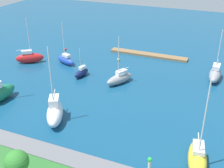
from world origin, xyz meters
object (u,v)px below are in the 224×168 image
Objects in this scene: harbor_beacon at (149,168)px; sailboat_red_by_breakwater at (30,58)px; pier_dock at (148,55)px; sailboat_gray_off_beacon at (215,74)px; sailboat_blue_far_south at (66,60)px; sailboat_gray_along_channel at (120,78)px; sailboat_white_near_pier at (55,112)px; mooring_buoy_yellow at (118,59)px; sailboat_yellow_mid_basin at (197,158)px; park_tree_midwest at (17,162)px; sailboat_navy_center_basin at (81,73)px; mooring_buoy_red at (66,49)px.

sailboat_red_by_breakwater is at bearing -35.85° from harbor_beacon.
sailboat_gray_off_beacon is (-17.83, 8.59, 1.11)m from pier_dock.
sailboat_blue_far_south is 0.92× the size of sailboat_gray_off_beacon.
sailboat_blue_far_south is 9.21m from sailboat_red_by_breakwater.
sailboat_red_by_breakwater is at bearing -67.74° from sailboat_gray_along_channel.
sailboat_white_near_pier is 1.29× the size of sailboat_blue_far_south.
sailboat_white_near_pier reaches higher than mooring_buoy_yellow.
park_tree_midwest is at bearing -66.30° from sailboat_yellow_mid_basin.
sailboat_blue_far_south reaches higher than park_tree_midwest.
pier_dock is 3.09× the size of sailboat_navy_center_basin.
mooring_buoy_red reaches higher than pier_dock.
mooring_buoy_red is (40.94, -33.43, -1.01)m from sailboat_yellow_mid_basin.
sailboat_yellow_mid_basin reaches higher than sailboat_navy_center_basin.
sailboat_yellow_mid_basin reaches higher than pier_dock.
mooring_buoy_red is (5.28, -8.66, -0.82)m from sailboat_blue_far_south.
mooring_buoy_red is at bearing -48.09° from harbor_beacon.
sailboat_gray_along_channel is (1.08, 18.49, 0.91)m from pier_dock.
sailboat_white_near_pier is 21.92× the size of mooring_buoy_red.
sailboat_gray_along_channel is 27.57m from sailboat_yellow_mid_basin.
sailboat_blue_far_south reaches higher than mooring_buoy_yellow.
pier_dock is at bearing -91.77° from park_tree_midwest.
pier_dock is 1.99× the size of sailboat_gray_along_channel.
pier_dock is 1.82× the size of sailboat_gray_off_beacon.
sailboat_gray_off_beacon reaches higher than mooring_buoy_yellow.
sailboat_blue_far_south is at bearing -16.30° from sailboat_red_by_breakwater.
sailboat_gray_along_channel is 0.78× the size of sailboat_yellow_mid_basin.
sailboat_white_near_pier is at bearing 11.26° from sailboat_gray_along_channel.
park_tree_midwest is 0.42× the size of sailboat_red_by_breakwater.
sailboat_white_near_pier is 35.64m from mooring_buoy_red.
park_tree_midwest is at bearing 135.46° from sailboat_blue_far_south.
sailboat_yellow_mid_basin reaches higher than mooring_buoy_yellow.
sailboat_navy_center_basin is at bearing 60.90° from pier_dock.
sailboat_blue_far_south is (30.60, -31.31, -2.30)m from harbor_beacon.
sailboat_gray_off_beacon is 18.55× the size of mooring_buoy_red.
sailboat_yellow_mid_basin is at bearing 1.40° from sailboat_gray_off_beacon.
sailboat_gray_off_beacon reaches higher than park_tree_midwest.
harbor_beacon is 0.27× the size of sailboat_white_near_pier.
harbor_beacon is at bearing -156.89° from park_tree_midwest.
sailboat_white_near_pier is at bearing -79.01° from sailboat_red_by_breakwater.
sailboat_white_near_pier reaches higher than sailboat_navy_center_basin.
harbor_beacon is at bearing 55.07° from sailboat_gray_along_channel.
sailboat_yellow_mid_basin is 29.72m from sailboat_gray_off_beacon.
sailboat_gray_along_channel is 15.13× the size of mooring_buoy_yellow.
sailboat_gray_along_channel is at bearing 136.56° from sailboat_white_near_pier.
sailboat_blue_far_south is at bearing -66.92° from park_tree_midwest.
pier_dock is at bearing -73.82° from harbor_beacon.
sailboat_red_by_breakwater is at bearing 40.64° from sailboat_blue_far_south.
sailboat_blue_far_south is 17.03× the size of mooring_buoy_red.
sailboat_blue_far_south is at bearing -81.11° from sailboat_gray_off_beacon.
sailboat_gray_off_beacon reaches higher than sailboat_blue_far_south.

